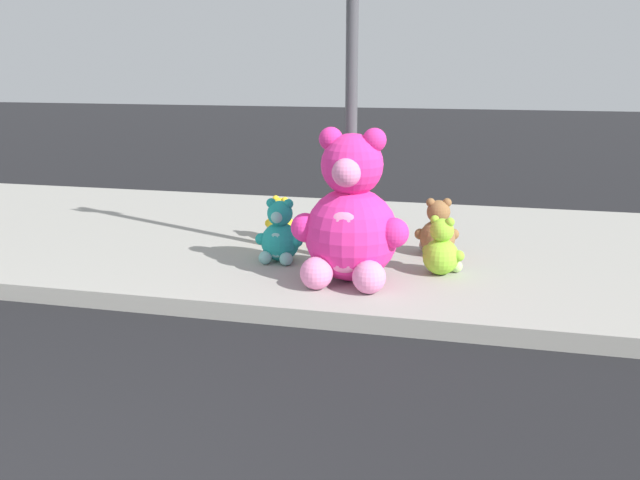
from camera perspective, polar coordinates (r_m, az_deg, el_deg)
The scene contains 8 objects.
sidewalk at distance 7.59m, azimuth -3.75°, elevation -0.16°, with size 28.00×4.40×0.15m, color #9E9B93.
sign_pole at distance 6.33m, azimuth 2.63°, elevation 13.20°, with size 0.56×0.11×3.20m.
plush_pink_large at distance 5.87m, azimuth 2.54°, elevation 1.55°, with size 1.01×0.88×1.31m.
plush_teal at distance 6.53m, azimuth -3.34°, elevation 0.30°, with size 0.46×0.40×0.60m.
plush_brown at distance 6.85m, azimuth 9.65°, elevation 0.66°, with size 0.43×0.40×0.57m.
plush_yellow at distance 7.33m, azimuth -3.34°, elevation 1.43°, with size 0.34×0.34×0.47m.
plush_red at distance 7.08m, azimuth 2.14°, elevation 1.59°, with size 0.46×0.49×0.65m.
plush_lime at distance 6.22m, azimuth 10.01°, elevation -0.90°, with size 0.38×0.38×0.53m.
Camera 1 is at (2.24, -1.80, 1.98)m, focal length 38.81 mm.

